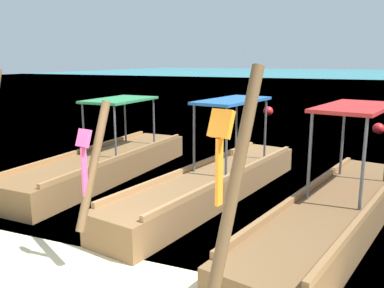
{
  "coord_description": "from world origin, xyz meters",
  "views": [
    {
      "loc": [
        2.8,
        -3.1,
        2.87
      ],
      "look_at": [
        0.0,
        3.64,
        1.34
      ],
      "focal_mm": 38.02,
      "sensor_mm": 36.0,
      "label": 1
    }
  ],
  "objects": [
    {
      "name": "mooring_buoy_near",
      "position": [
        -1.52,
        17.45,
        0.25
      ],
      "size": [
        0.5,
        0.5,
        0.5
      ],
      "color": "red",
      "rests_on": "sea_water"
    },
    {
      "name": "sea_water",
      "position": [
        0.0,
        61.64,
        0.0
      ],
      "size": [
        120.0,
        120.0,
        0.0
      ],
      "primitive_type": "plane",
      "color": "teal",
      "rests_on": "ground"
    },
    {
      "name": "longtail_boat_orange_ribbon",
      "position": [
        2.55,
        3.53,
        0.37
      ],
      "size": [
        2.53,
        6.78,
        2.83
      ],
      "color": "brown",
      "rests_on": "ground"
    },
    {
      "name": "longtail_boat_pink_ribbon",
      "position": [
        0.1,
        4.56,
        0.35
      ],
      "size": [
        2.27,
        6.68,
        2.31
      ],
      "color": "brown",
      "rests_on": "ground"
    },
    {
      "name": "longtail_boat_turquoise_ribbon",
      "position": [
        -2.88,
        4.98,
        0.35
      ],
      "size": [
        1.6,
        6.39,
        2.71
      ],
      "color": "brown",
      "rests_on": "ground"
    },
    {
      "name": "mooring_buoy_far",
      "position": [
        3.52,
        13.96,
        0.23
      ],
      "size": [
        0.44,
        0.44,
        0.44
      ],
      "color": "red",
      "rests_on": "sea_water"
    }
  ]
}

